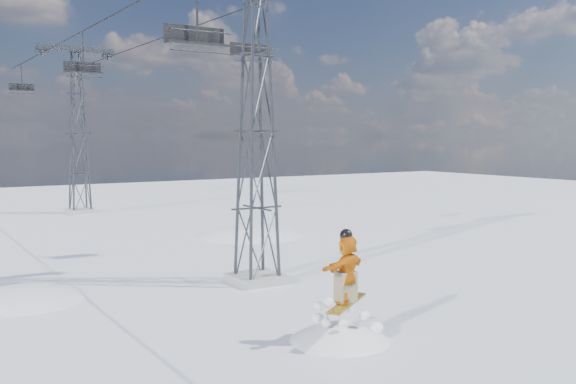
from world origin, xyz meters
The scene contains 8 objects.
ground centered at (0.00, 0.00, 0.00)m, with size 120.00×120.00×0.00m, color white.
lift_tower_near centered at (0.80, 8.00, 5.47)m, with size 5.20×1.80×11.43m.
lift_tower_far centered at (0.80, 33.00, 5.47)m, with size 5.20×1.80×11.43m.
haul_cables centered at (0.80, 19.50, 10.85)m, with size 4.46×51.00×0.06m.
lift_chair_near centered at (-1.40, 8.19, 8.67)m, with size 2.20×0.63×2.73m.
lift_chair_mid centered at (3.00, 12.33, 8.96)m, with size 1.90×0.55×2.36m.
lift_chair_far centered at (-1.40, 22.83, 8.92)m, with size 1.95×0.56×2.41m.
lift_chair_extra centered at (-1.40, 40.81, 9.04)m, with size 1.82×0.52×2.26m.
Camera 1 is at (-10.48, -12.10, 5.33)m, focal length 40.00 mm.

